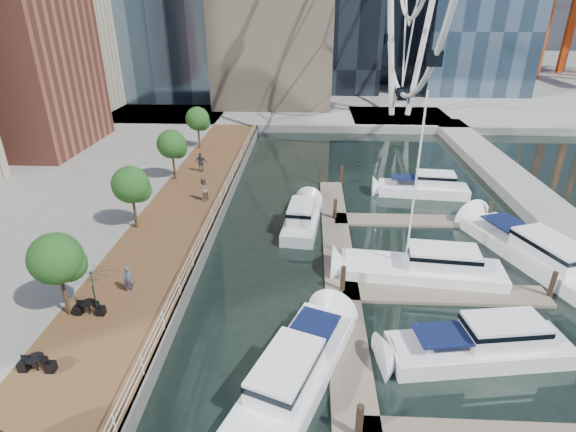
# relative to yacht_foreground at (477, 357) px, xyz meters

# --- Properties ---
(ground) EXTENTS (520.00, 520.00, 0.00)m
(ground) POSITION_rel_yacht_foreground_xyz_m (-9.21, -2.86, 0.00)
(ground) COLOR black
(ground) RESTS_ON ground
(boardwalk) EXTENTS (6.00, 60.00, 1.00)m
(boardwalk) POSITION_rel_yacht_foreground_xyz_m (-18.21, 12.14, 0.50)
(boardwalk) COLOR brown
(boardwalk) RESTS_ON ground
(seawall) EXTENTS (0.25, 60.00, 1.00)m
(seawall) POSITION_rel_yacht_foreground_xyz_m (-15.21, 12.14, 0.50)
(seawall) COLOR #595954
(seawall) RESTS_ON ground
(land_far) EXTENTS (200.00, 114.00, 1.00)m
(land_far) POSITION_rel_yacht_foreground_xyz_m (-9.21, 99.14, 0.50)
(land_far) COLOR gray
(land_far) RESTS_ON ground
(breakwater) EXTENTS (4.00, 60.00, 1.00)m
(breakwater) POSITION_rel_yacht_foreground_xyz_m (10.79, 17.14, 0.50)
(breakwater) COLOR gray
(breakwater) RESTS_ON ground
(pier) EXTENTS (14.00, 12.00, 1.00)m
(pier) POSITION_rel_yacht_foreground_xyz_m (4.79, 49.14, 0.50)
(pier) COLOR gray
(pier) RESTS_ON ground
(railing) EXTENTS (0.10, 60.00, 1.05)m
(railing) POSITION_rel_yacht_foreground_xyz_m (-15.31, 12.14, 1.52)
(railing) COLOR white
(railing) RESTS_ON boardwalk
(floating_docks) EXTENTS (16.00, 34.00, 2.60)m
(floating_docks) POSITION_rel_yacht_foreground_xyz_m (-1.25, 7.12, 0.49)
(floating_docks) COLOR #6D6051
(floating_docks) RESTS_ON ground
(street_trees) EXTENTS (2.60, 42.60, 4.60)m
(street_trees) POSITION_rel_yacht_foreground_xyz_m (-20.61, 11.14, 4.29)
(street_trees) COLOR #3F2B1C
(street_trees) RESTS_ON ground
(cafe_tables) EXTENTS (2.50, 13.70, 0.74)m
(cafe_tables) POSITION_rel_yacht_foreground_xyz_m (-19.61, -4.86, 1.37)
(cafe_tables) COLOR black
(cafe_tables) RESTS_ON ground
(yacht_foreground) EXTENTS (9.79, 3.89, 2.15)m
(yacht_foreground) POSITION_rel_yacht_foreground_xyz_m (0.00, 0.00, 0.00)
(yacht_foreground) COLOR white
(yacht_foreground) RESTS_ON ground
(pedestrian_near) EXTENTS (0.67, 0.55, 1.58)m
(pedestrian_near) POSITION_rel_yacht_foreground_xyz_m (-18.16, 3.25, 1.79)
(pedestrian_near) COLOR #4F4F69
(pedestrian_near) RESTS_ON boardwalk
(pedestrian_mid) EXTENTS (1.11, 1.19, 1.97)m
(pedestrian_mid) POSITION_rel_yacht_foreground_xyz_m (-16.87, 16.26, 1.98)
(pedestrian_mid) COLOR #8C6A60
(pedestrian_mid) RESTS_ON boardwalk
(pedestrian_far) EXTENTS (1.11, 0.49, 1.88)m
(pedestrian_far) POSITION_rel_yacht_foreground_xyz_m (-18.64, 23.27, 1.94)
(pedestrian_far) COLOR #2F333B
(pedestrian_far) RESTS_ON boardwalk
(moored_yachts) EXTENTS (22.09, 35.92, 11.50)m
(moored_yachts) POSITION_rel_yacht_foreground_xyz_m (-1.12, 6.52, 0.00)
(moored_yachts) COLOR white
(moored_yachts) RESTS_ON ground
(cafe_seating) EXTENTS (4.07, 15.78, 2.70)m
(cafe_seating) POSITION_rel_yacht_foreground_xyz_m (-19.37, -5.37, 2.28)
(cafe_seating) COLOR #103A1E
(cafe_seating) RESTS_ON ground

